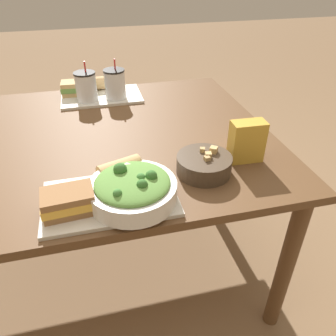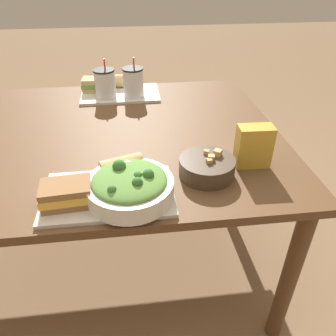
{
  "view_description": "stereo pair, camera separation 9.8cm",
  "coord_description": "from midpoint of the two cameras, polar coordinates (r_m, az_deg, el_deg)",
  "views": [
    {
      "loc": [
        0.05,
        -1.17,
        1.32
      ],
      "look_at": [
        0.25,
        -0.38,
        0.78
      ],
      "focal_mm": 35.0,
      "sensor_mm": 36.0,
      "label": 1
    },
    {
      "loc": [
        0.15,
        -1.18,
        1.32
      ],
      "look_at": [
        0.25,
        -0.38,
        0.78
      ],
      "focal_mm": 35.0,
      "sensor_mm": 36.0,
      "label": 2
    }
  ],
  "objects": [
    {
      "name": "ground_plane",
      "position": [
        1.77,
        -12.8,
        -15.53
      ],
      "size": [
        12.0,
        12.0,
        0.0
      ],
      "primitive_type": "plane",
      "color": "#846647"
    },
    {
      "name": "dining_table",
      "position": [
        1.36,
        -16.11,
        2.26
      ],
      "size": [
        1.46,
        1.1,
        0.71
      ],
      "color": "brown",
      "rests_on": "ground_plane"
    },
    {
      "name": "tray_near",
      "position": [
        0.98,
        -12.88,
        -5.3
      ],
      "size": [
        0.38,
        0.24,
        0.01
      ],
      "color": "beige",
      "rests_on": "dining_table"
    },
    {
      "name": "tray_far",
      "position": [
        1.69,
        -13.16,
        12.01
      ],
      "size": [
        0.38,
        0.24,
        0.01
      ],
      "color": "beige",
      "rests_on": "dining_table"
    },
    {
      "name": "salad_bowl",
      "position": [
        0.93,
        -9.19,
        -3.58
      ],
      "size": [
        0.25,
        0.25,
        0.1
      ],
      "color": "white",
      "rests_on": "tray_near"
    },
    {
      "name": "soup_bowl",
      "position": [
        1.06,
        3.68,
        0.63
      ],
      "size": [
        0.18,
        0.18,
        0.08
      ],
      "color": "#473828",
      "rests_on": "dining_table"
    },
    {
      "name": "sandwich_near",
      "position": [
        0.94,
        -19.84,
        -5.59
      ],
      "size": [
        0.15,
        0.11,
        0.06
      ],
      "rotation": [
        0.0,
        0.0,
        0.08
      ],
      "color": "olive",
      "rests_on": "tray_near"
    },
    {
      "name": "baguette_near",
      "position": [
        1.02,
        -10.94,
        -0.36
      ],
      "size": [
        0.15,
        0.1,
        0.06
      ],
      "rotation": [
        0.0,
        0.0,
        1.89
      ],
      "color": "tan",
      "rests_on": "tray_near"
    },
    {
      "name": "sandwich_far",
      "position": [
        1.72,
        -17.15,
        13.18
      ],
      "size": [
        0.16,
        0.1,
        0.06
      ],
      "rotation": [
        0.0,
        0.0,
        -0.05
      ],
      "color": "tan",
      "rests_on": "tray_far"
    },
    {
      "name": "baguette_far",
      "position": [
        1.75,
        -14.24,
        14.05
      ],
      "size": [
        0.11,
        0.07,
        0.06
      ],
      "rotation": [
        0.0,
        0.0,
        1.61
      ],
      "color": "tan",
      "rests_on": "tray_far"
    },
    {
      "name": "drink_cup_dark",
      "position": [
        1.62,
        -15.8,
        13.31
      ],
      "size": [
        0.1,
        0.1,
        0.18
      ],
      "color": "silver",
      "rests_on": "tray_far"
    },
    {
      "name": "drink_cup_red",
      "position": [
        1.62,
        -10.98,
        13.99
      ],
      "size": [
        0.1,
        0.1,
        0.19
      ],
      "color": "silver",
      "rests_on": "tray_far"
    },
    {
      "name": "chip_bag",
      "position": [
        1.12,
        11.15,
        4.49
      ],
      "size": [
        0.12,
        0.06,
        0.14
      ],
      "rotation": [
        0.0,
        0.0,
        -0.04
      ],
      "color": "gold",
      "rests_on": "dining_table"
    }
  ]
}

